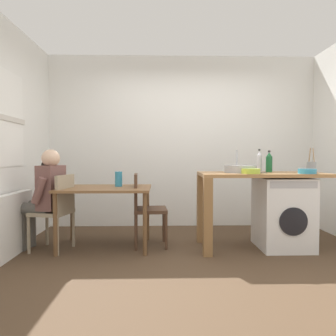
{
  "coord_description": "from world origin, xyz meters",
  "views": [
    {
      "loc": [
        -0.35,
        -3.23,
        1.13
      ],
      "look_at": [
        -0.26,
        0.45,
        0.98
      ],
      "focal_mm": 33.12,
      "sensor_mm": 36.0,
      "label": 1
    }
  ],
  "objects_px": {
    "seated_person": "(45,194)",
    "utensil_crock": "(311,167)",
    "chair_person_seat": "(57,208)",
    "colander": "(307,171)",
    "vase": "(119,179)",
    "bottle_tall_green": "(259,161)",
    "chair_opposite": "(144,205)",
    "mixing_bowl": "(251,171)",
    "bottle_squat_brown": "(269,162)",
    "washing_machine": "(283,213)",
    "dining_table": "(105,195)"
  },
  "relations": [
    {
      "from": "chair_opposite",
      "to": "vase",
      "type": "bearing_deg",
      "value": -103.23
    },
    {
      "from": "bottle_tall_green",
      "to": "mixing_bowl",
      "type": "relative_size",
      "value": 1.37
    },
    {
      "from": "seated_person",
      "to": "colander",
      "type": "relative_size",
      "value": 6.0
    },
    {
      "from": "vase",
      "to": "bottle_tall_green",
      "type": "bearing_deg",
      "value": 2.17
    },
    {
      "from": "dining_table",
      "to": "vase",
      "type": "xyz_separation_m",
      "value": [
        0.15,
        0.1,
        0.19
      ]
    },
    {
      "from": "colander",
      "to": "vase",
      "type": "xyz_separation_m",
      "value": [
        -2.2,
        0.4,
        -0.12
      ]
    },
    {
      "from": "dining_table",
      "to": "seated_person",
      "type": "distance_m",
      "value": 0.71
    },
    {
      "from": "mixing_bowl",
      "to": "utensil_crock",
      "type": "xyz_separation_m",
      "value": [
        0.83,
        0.25,
        0.04
      ]
    },
    {
      "from": "mixing_bowl",
      "to": "utensil_crock",
      "type": "height_order",
      "value": "utensil_crock"
    },
    {
      "from": "chair_person_seat",
      "to": "colander",
      "type": "height_order",
      "value": "colander"
    },
    {
      "from": "dining_table",
      "to": "seated_person",
      "type": "height_order",
      "value": "seated_person"
    },
    {
      "from": "bottle_squat_brown",
      "to": "vase",
      "type": "distance_m",
      "value": 1.9
    },
    {
      "from": "dining_table",
      "to": "colander",
      "type": "bearing_deg",
      "value": -7.22
    },
    {
      "from": "bottle_tall_green",
      "to": "utensil_crock",
      "type": "height_order",
      "value": "utensil_crock"
    },
    {
      "from": "bottle_tall_green",
      "to": "bottle_squat_brown",
      "type": "distance_m",
      "value": 0.14
    },
    {
      "from": "seated_person",
      "to": "mixing_bowl",
      "type": "relative_size",
      "value": 5.63
    },
    {
      "from": "dining_table",
      "to": "washing_machine",
      "type": "height_order",
      "value": "washing_machine"
    },
    {
      "from": "chair_person_seat",
      "to": "mixing_bowl",
      "type": "xyz_separation_m",
      "value": [
        2.26,
        -0.16,
        0.45
      ]
    },
    {
      "from": "dining_table",
      "to": "vase",
      "type": "relative_size",
      "value": 5.88
    },
    {
      "from": "seated_person",
      "to": "utensil_crock",
      "type": "relative_size",
      "value": 4.01
    },
    {
      "from": "seated_person",
      "to": "vase",
      "type": "distance_m",
      "value": 0.89
    },
    {
      "from": "washing_machine",
      "to": "chair_person_seat",
      "type": "bearing_deg",
      "value": -179.24
    },
    {
      "from": "dining_table",
      "to": "bottle_tall_green",
      "type": "distance_m",
      "value": 2.0
    },
    {
      "from": "washing_machine",
      "to": "vase",
      "type": "height_order",
      "value": "vase"
    },
    {
      "from": "chair_opposite",
      "to": "vase",
      "type": "relative_size",
      "value": 4.81
    },
    {
      "from": "bottle_squat_brown",
      "to": "colander",
      "type": "height_order",
      "value": "bottle_squat_brown"
    },
    {
      "from": "seated_person",
      "to": "utensil_crock",
      "type": "xyz_separation_m",
      "value": [
        3.24,
        0.05,
        0.32
      ]
    },
    {
      "from": "washing_machine",
      "to": "seated_person",
      "type": "bearing_deg",
      "value": -180.0
    },
    {
      "from": "chair_person_seat",
      "to": "chair_opposite",
      "type": "height_order",
      "value": "same"
    },
    {
      "from": "chair_person_seat",
      "to": "chair_opposite",
      "type": "xyz_separation_m",
      "value": [
        1.02,
        0.16,
        0.0
      ]
    },
    {
      "from": "bottle_tall_green",
      "to": "colander",
      "type": "relative_size",
      "value": 1.46
    },
    {
      "from": "chair_person_seat",
      "to": "vase",
      "type": "relative_size",
      "value": 4.81
    },
    {
      "from": "mixing_bowl",
      "to": "utensil_crock",
      "type": "distance_m",
      "value": 0.86
    },
    {
      "from": "seated_person",
      "to": "washing_machine",
      "type": "relative_size",
      "value": 1.4
    },
    {
      "from": "seated_person",
      "to": "bottle_squat_brown",
      "type": "distance_m",
      "value": 2.77
    },
    {
      "from": "washing_machine",
      "to": "bottle_squat_brown",
      "type": "height_order",
      "value": "bottle_squat_brown"
    },
    {
      "from": "bottle_squat_brown",
      "to": "bottle_tall_green",
      "type": "bearing_deg",
      "value": 130.84
    },
    {
      "from": "bottle_squat_brown",
      "to": "vase",
      "type": "height_order",
      "value": "bottle_squat_brown"
    },
    {
      "from": "chair_opposite",
      "to": "seated_person",
      "type": "distance_m",
      "value": 1.2
    },
    {
      "from": "bottle_tall_green",
      "to": "dining_table",
      "type": "bearing_deg",
      "value": -175.07
    },
    {
      "from": "mixing_bowl",
      "to": "colander",
      "type": "xyz_separation_m",
      "value": [
        0.65,
        -0.02,
        -0.0
      ]
    },
    {
      "from": "seated_person",
      "to": "vase",
      "type": "relative_size",
      "value": 6.41
    },
    {
      "from": "washing_machine",
      "to": "bottle_tall_green",
      "type": "distance_m",
      "value": 0.7
    },
    {
      "from": "chair_person_seat",
      "to": "vase",
      "type": "xyz_separation_m",
      "value": [
        0.7,
        0.22,
        0.33
      ]
    },
    {
      "from": "bottle_tall_green",
      "to": "chair_person_seat",
      "type": "bearing_deg",
      "value": -173.49
    },
    {
      "from": "colander",
      "to": "mixing_bowl",
      "type": "bearing_deg",
      "value": 178.22
    },
    {
      "from": "utensil_crock",
      "to": "colander",
      "type": "xyz_separation_m",
      "value": [
        -0.18,
        -0.27,
        -0.04
      ]
    },
    {
      "from": "dining_table",
      "to": "chair_opposite",
      "type": "xyz_separation_m",
      "value": [
        0.48,
        0.05,
        -0.14
      ]
    },
    {
      "from": "dining_table",
      "to": "washing_machine",
      "type": "distance_m",
      "value": 2.18
    },
    {
      "from": "chair_opposite",
      "to": "washing_machine",
      "type": "relative_size",
      "value": 1.05
    }
  ]
}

